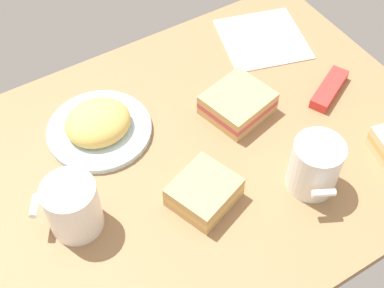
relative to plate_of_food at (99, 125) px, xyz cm
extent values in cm
cube|color=#936D47|center=(11.72, -13.12, -2.98)|extent=(90.00, 64.00, 2.00)
cylinder|color=silver|center=(0.00, 0.00, -1.38)|extent=(18.97, 18.97, 1.20)
ellipsoid|color=#D8B259|center=(0.00, 0.00, 0.75)|extent=(11.99, 10.79, 6.14)
cylinder|color=white|center=(25.60, -28.70, 3.00)|extent=(8.26, 8.26, 9.98)
cylinder|color=tan|center=(25.60, -28.70, 7.49)|extent=(7.27, 7.27, 0.40)
cylinder|color=white|center=(23.09, -33.72, 3.50)|extent=(3.86, 2.73, 1.20)
cylinder|color=white|center=(-11.12, -15.41, 2.95)|extent=(8.44, 8.44, 9.87)
cylinder|color=brown|center=(-11.12, -15.41, 7.39)|extent=(7.43, 7.43, 0.40)
cylinder|color=white|center=(-16.08, -12.53, 3.45)|extent=(2.95, 3.89, 1.20)
cube|color=tan|center=(8.49, -22.17, -1.18)|extent=(12.49, 11.88, 1.60)
cube|color=#D8B259|center=(8.49, -22.17, 0.22)|extent=(12.49, 11.88, 1.20)
cube|color=tan|center=(8.49, -22.17, 1.62)|extent=(12.49, 11.88, 1.60)
cube|color=tan|center=(24.28, -8.81, -1.18)|extent=(13.36, 12.52, 1.60)
cube|color=#C14C4C|center=(24.28, -8.81, 0.22)|extent=(13.36, 12.52, 1.20)
cube|color=tan|center=(24.28, -8.81, 1.62)|extent=(13.36, 12.52, 1.60)
cube|color=red|center=(42.23, -14.01, -0.98)|extent=(11.60, 8.07, 2.00)
cube|color=white|center=(40.53, 5.31, -1.83)|extent=(21.11, 21.11, 0.30)
camera|label=1|loc=(-17.86, -61.64, 72.91)|focal=49.77mm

